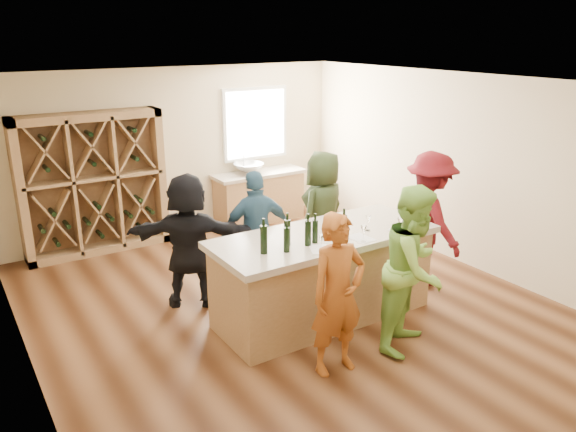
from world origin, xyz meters
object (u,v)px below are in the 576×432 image
tasting_counter_base (323,279)px  wine_bottle_c (287,233)px  wine_bottle_e (315,232)px  person_far_right (323,212)px  wine_bottle_b (287,240)px  wine_bottle_f (344,228)px  sink (249,168)px  wine_bottle_a (264,240)px  person_near_right (414,268)px  wine_rack (93,184)px  person_far_left (189,240)px  person_far_mid (257,232)px  person_server (429,219)px  person_near_left (338,295)px  wine_bottle_d (308,233)px

tasting_counter_base → wine_bottle_c: size_ratio=8.80×
wine_bottle_e → person_far_right: bearing=50.8°
wine_bottle_b → wine_bottle_f: size_ratio=0.92×
sink → wine_bottle_a: size_ratio=1.72×
wine_bottle_b → person_near_right: person_near_right is taller
wine_rack → wine_bottle_b: bearing=-75.2°
wine_bottle_a → tasting_counter_base: bearing=9.1°
wine_rack → wine_bottle_a: size_ratio=6.97×
wine_bottle_c → wine_rack: bearing=107.1°
person_near_right → wine_bottle_f: size_ratio=6.15×
sink → person_far_right: (-0.14, -2.43, -0.13)m
person_far_left → wine_bottle_a: bearing=134.2°
wine_bottle_f → person_far_mid: bearing=103.5°
person_server → person_far_left: (-3.01, 1.16, -0.06)m
tasting_counter_base → person_far_right: bearing=54.3°
person_far_left → person_near_right: bearing=157.5°
person_near_left → person_far_right: bearing=60.2°
sink → person_server: bearing=-77.3°
person_server → person_far_mid: size_ratio=1.12×
wine_bottle_a → person_far_mid: bearing=63.5°
wine_bottle_c → wine_bottle_d: 0.23m
wine_bottle_b → wine_bottle_f: 0.73m
person_far_right → person_far_left: 2.06m
person_near_left → person_far_left: bearing=109.7°
wine_rack → wine_bottle_e: wine_rack is taller
person_far_mid → person_far_left: person_far_left is taller
wine_bottle_b → wine_bottle_d: 0.30m
wine_bottle_a → wine_bottle_f: wine_bottle_a is taller
wine_bottle_b → wine_rack: bearing=104.8°
sink → wine_bottle_d: bearing=-109.6°
person_far_right → person_far_left: (-2.06, 0.02, -0.02)m
wine_bottle_b → tasting_counter_base: bearing=19.4°
person_near_left → wine_bottle_e: bearing=73.1°
wine_bottle_d → person_server: bearing=6.3°
person_far_left → wine_bottle_b: bearing=141.8°
wine_bottle_e → person_far_right: person_far_right is taller
wine_bottle_d → wine_bottle_f: size_ratio=0.96×
wine_bottle_e → sink: bearing=71.8°
wine_bottle_a → person_far_left: bearing=102.9°
wine_bottle_b → person_far_mid: size_ratio=0.17×
person_far_left → wine_bottle_f: (1.26, -1.49, 0.36)m
sink → tasting_counter_base: (-0.99, -3.61, -0.51)m
wine_bottle_a → person_far_mid: 1.45m
tasting_counter_base → wine_bottle_e: size_ratio=9.77×
wine_bottle_b → person_far_left: 1.57m
wine_bottle_d → person_near_right: (0.81, -0.85, -0.30)m
sink → person_near_right: (-0.55, -4.67, -0.09)m
person_far_right → wine_bottle_f: 1.71m
person_near_right → person_server: 1.74m
tasting_counter_base → person_server: person_server is taller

